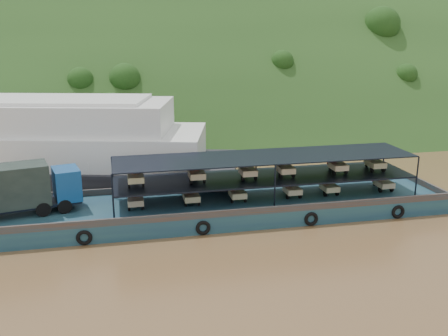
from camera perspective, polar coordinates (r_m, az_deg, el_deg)
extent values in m
plane|color=brown|center=(38.55, 3.88, -5.58)|extent=(160.00, 160.00, 0.00)
cube|color=#1B3413|center=(72.59, -4.05, 4.37)|extent=(140.00, 39.60, 39.60)
cube|color=#15314B|center=(38.52, -0.39, -4.61)|extent=(35.00, 7.00, 1.20)
cube|color=#592D19|center=(41.40, -1.37, -1.93)|extent=(35.00, 0.20, 0.50)
cube|color=#592D19|center=(35.11, 0.77, -5.15)|extent=(35.00, 0.20, 0.50)
cube|color=#592D19|center=(45.01, 21.84, -1.64)|extent=(0.20, 7.00, 0.50)
torus|color=black|center=(34.58, -15.69, -7.68)|extent=(1.06, 0.26, 1.06)
torus|color=black|center=(34.93, -2.40, -6.86)|extent=(1.06, 0.26, 1.06)
torus|color=black|center=(37.04, 9.94, -5.76)|extent=(1.06, 0.26, 1.06)
torus|color=black|center=(40.12, 19.27, -4.75)|extent=(1.06, 0.26, 1.06)
cylinder|color=black|center=(37.23, -19.95, -4.46)|extent=(1.09, 0.59, 1.03)
cylinder|color=black|center=(39.29, -20.30, -3.47)|extent=(1.09, 0.59, 1.03)
cylinder|color=black|center=(37.37, -17.75, -4.19)|extent=(1.09, 0.59, 1.03)
cylinder|color=black|center=(39.42, -18.21, -3.22)|extent=(1.09, 0.59, 1.03)
cube|color=black|center=(38.16, -21.38, -3.88)|extent=(7.36, 3.82, 0.21)
cube|color=navy|center=(38.04, -17.53, -1.70)|extent=(2.28, 2.82, 2.27)
cube|color=black|center=(38.04, -16.28, -0.95)|extent=(0.53, 2.03, 0.93)
cube|color=black|center=(37.68, -23.16, -1.90)|extent=(5.40, 3.55, 2.89)
cube|color=black|center=(38.65, 4.69, -1.06)|extent=(23.00, 5.00, 0.12)
cube|color=black|center=(38.22, 4.74, 1.30)|extent=(23.00, 5.00, 0.08)
cylinder|color=black|center=(34.68, -12.58, -3.34)|extent=(0.12, 0.12, 3.30)
cylinder|color=black|center=(39.46, -12.61, -1.06)|extent=(0.12, 0.12, 3.30)
cylinder|color=black|center=(36.38, 5.83, -2.16)|extent=(0.12, 0.12, 3.30)
cylinder|color=black|center=(40.96, 3.67, -0.11)|extent=(0.12, 0.12, 3.30)
cylinder|color=black|center=(41.34, 21.17, -1.00)|extent=(0.12, 0.12, 3.30)
cylinder|color=black|center=(45.42, 17.76, 0.72)|extent=(0.12, 0.12, 3.30)
cylinder|color=black|center=(38.50, -10.16, -3.51)|extent=(0.12, 0.52, 0.52)
cylinder|color=black|center=(36.78, -10.81, -4.44)|extent=(0.14, 0.52, 0.52)
cylinder|color=black|center=(36.81, -9.26, -4.35)|extent=(0.14, 0.52, 0.52)
cube|color=tan|center=(37.01, -10.08, -3.72)|extent=(1.15, 1.50, 0.44)
cube|color=red|center=(38.05, -10.18, -2.91)|extent=(0.55, 0.80, 0.80)
cube|color=red|center=(37.71, -10.20, -2.28)|extent=(0.50, 0.10, 0.10)
cylinder|color=black|center=(38.83, -4.07, -3.14)|extent=(0.12, 0.52, 0.52)
cylinder|color=black|center=(37.08, -4.42, -4.05)|extent=(0.14, 0.52, 0.52)
cylinder|color=black|center=(37.22, -2.90, -3.95)|extent=(0.14, 0.52, 0.52)
cube|color=#C1B988|center=(37.36, -3.75, -3.33)|extent=(1.15, 1.50, 0.44)
cube|color=#B4100C|center=(38.39, -4.01, -2.54)|extent=(0.55, 0.80, 0.80)
cube|color=#B4100C|center=(38.05, -3.98, -1.91)|extent=(0.50, 0.10, 0.10)
cylinder|color=black|center=(39.46, 1.05, -2.79)|extent=(0.12, 0.52, 0.52)
cylinder|color=black|center=(37.69, 0.94, -3.68)|extent=(0.14, 0.52, 0.52)
cylinder|color=black|center=(37.92, 2.42, -3.57)|extent=(0.14, 0.52, 0.52)
cube|color=beige|center=(38.02, 1.56, -2.97)|extent=(1.15, 1.50, 0.44)
cube|color=red|center=(39.02, 1.16, -2.20)|extent=(0.55, 0.80, 0.80)
cube|color=red|center=(38.69, 1.23, -1.58)|extent=(0.50, 0.10, 0.10)
cylinder|color=black|center=(40.67, 7.11, -2.36)|extent=(0.12, 0.52, 0.52)
cylinder|color=black|center=(38.89, 7.29, -3.19)|extent=(0.14, 0.52, 0.52)
cylinder|color=black|center=(39.23, 8.67, -3.08)|extent=(0.14, 0.52, 0.52)
cube|color=beige|center=(39.27, 7.83, -2.51)|extent=(1.15, 1.50, 0.44)
cube|color=red|center=(40.24, 7.28, -1.78)|extent=(0.55, 0.80, 0.80)
cube|color=red|center=(39.92, 7.40, -1.18)|extent=(0.50, 0.10, 0.10)
cylinder|color=black|center=(41.78, 11.14, -2.06)|extent=(0.12, 0.52, 0.52)
cylinder|color=black|center=(40.01, 11.50, -2.85)|extent=(0.14, 0.52, 0.52)
cylinder|color=black|center=(40.42, 12.80, -2.74)|extent=(0.14, 0.52, 0.52)
cube|color=beige|center=(40.41, 11.98, -2.19)|extent=(1.15, 1.50, 0.44)
cube|color=#BB0C10|center=(41.36, 11.34, -1.49)|extent=(0.55, 0.80, 0.80)
cube|color=#BB0C10|center=(41.05, 11.49, -0.90)|extent=(0.50, 0.10, 0.10)
cylinder|color=black|center=(43.84, 16.86, -1.61)|extent=(0.12, 0.52, 0.52)
cylinder|color=black|center=(42.11, 17.44, -2.34)|extent=(0.14, 0.52, 0.52)
cylinder|color=black|center=(42.61, 18.61, -2.24)|extent=(0.14, 0.52, 0.52)
cube|color=beige|center=(42.55, 17.83, -1.72)|extent=(1.15, 1.50, 0.44)
cube|color=red|center=(43.45, 17.10, -1.06)|extent=(0.55, 0.80, 0.80)
cube|color=red|center=(43.15, 17.28, -0.50)|extent=(0.50, 0.10, 0.10)
cylinder|color=black|center=(37.99, -10.13, -1.05)|extent=(0.12, 0.52, 0.52)
cylinder|color=black|center=(36.25, -10.79, -1.88)|extent=(0.14, 0.52, 0.52)
cylinder|color=black|center=(36.28, -9.22, -1.78)|extent=(0.14, 0.52, 0.52)
cube|color=beige|center=(36.50, -10.06, -1.16)|extent=(1.15, 1.50, 0.44)
cube|color=#B61A0C|center=(37.56, -10.15, -0.41)|extent=(0.55, 0.80, 0.80)
cube|color=#B61A0C|center=(37.23, -10.17, 0.25)|extent=(0.50, 0.10, 0.10)
cylinder|color=black|center=(38.38, -3.48, -0.66)|extent=(0.12, 0.52, 0.52)
cylinder|color=black|center=(36.60, -3.81, -1.46)|extent=(0.14, 0.52, 0.52)
cylinder|color=black|center=(36.76, -2.27, -1.37)|extent=(0.14, 0.52, 0.52)
cube|color=tan|center=(36.91, -3.14, -0.76)|extent=(1.15, 1.50, 0.44)
cube|color=red|center=(37.96, -3.42, -0.03)|extent=(0.55, 0.80, 0.80)
cube|color=red|center=(37.64, -3.39, 0.63)|extent=(0.50, 0.10, 0.10)
cylinder|color=black|center=(39.15, 2.20, -0.32)|extent=(0.12, 0.52, 0.52)
cylinder|color=black|center=(37.35, 2.15, -1.09)|extent=(0.14, 0.52, 0.52)
cylinder|color=black|center=(37.61, 3.62, -1.00)|extent=(0.14, 0.52, 0.52)
cube|color=#C5B28B|center=(37.71, 2.76, -0.40)|extent=(1.15, 1.50, 0.44)
cube|color=beige|center=(38.73, 2.32, 0.30)|extent=(0.55, 0.80, 0.80)
cube|color=beige|center=(38.42, 2.40, 0.95)|extent=(0.50, 0.10, 0.10)
cylinder|color=black|center=(39.98, 6.36, -0.07)|extent=(0.12, 0.52, 0.52)
cylinder|color=black|center=(38.19, 6.51, -0.81)|extent=(0.14, 0.52, 0.52)
cylinder|color=black|center=(38.52, 7.92, -0.72)|extent=(0.14, 0.52, 0.52)
cube|color=#C7B78D|center=(38.57, 7.06, -0.14)|extent=(1.15, 1.50, 0.44)
cube|color=beige|center=(39.58, 6.52, 0.54)|extent=(0.55, 0.80, 0.80)
cube|color=beige|center=(39.27, 6.64, 1.17)|extent=(0.50, 0.10, 0.10)
cylinder|color=black|center=(41.56, 12.06, 0.27)|extent=(0.12, 0.52, 0.52)
cylinder|color=black|center=(39.78, 12.46, -0.43)|extent=(0.14, 0.52, 0.52)
cylinder|color=black|center=(40.20, 13.75, -0.34)|extent=(0.14, 0.52, 0.52)
cube|color=beige|center=(40.20, 12.93, 0.21)|extent=(1.15, 1.50, 0.44)
cube|color=#B20B10|center=(41.16, 12.27, 0.86)|extent=(0.55, 0.80, 0.80)
cube|color=#B20B10|center=(40.87, 12.42, 1.47)|extent=(0.50, 0.10, 0.10)
cylinder|color=black|center=(42.97, 16.00, 0.50)|extent=(0.12, 0.52, 0.52)
cylinder|color=black|center=(41.21, 16.55, -0.16)|extent=(0.14, 0.52, 0.52)
cylinder|color=black|center=(41.70, 17.75, -0.08)|extent=(0.14, 0.52, 0.52)
cube|color=#BBB684|center=(41.66, 16.96, 0.46)|extent=(1.15, 1.50, 0.44)
cube|color=#BDB585|center=(42.59, 16.24, 1.08)|extent=(0.55, 0.80, 0.80)
cube|color=#BDB585|center=(42.31, 16.41, 1.67)|extent=(0.50, 0.10, 0.10)
cube|color=black|center=(49.58, -22.46, -0.51)|extent=(41.21, 19.71, 2.40)
cube|color=silver|center=(48.99, -22.77, 2.42)|extent=(35.15, 17.24, 2.80)
cube|color=silver|center=(48.51, -23.09, 5.52)|extent=(29.10, 14.77, 2.60)
cube|color=silver|center=(48.32, -23.27, 7.21)|extent=(24.97, 12.79, 0.30)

